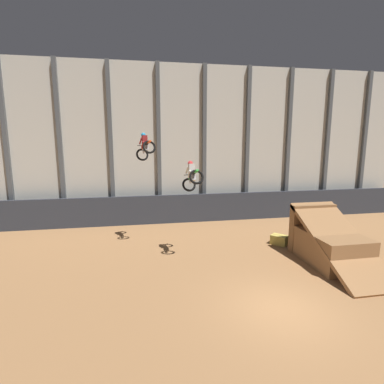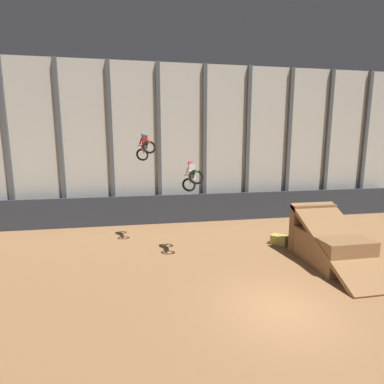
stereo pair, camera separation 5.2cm
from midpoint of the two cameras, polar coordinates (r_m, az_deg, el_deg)
The scene contains 7 objects.
ground_plane at distance 12.09m, azimuth 16.43°, elevation -20.63°, with size 60.00×60.00×0.00m, color #996B42.
arena_back_wall at distance 22.75m, azimuth 2.19°, elevation 9.08°, with size 32.00×0.40×11.42m.
lower_barrier at distance 22.38m, azimuth 2.64°, elevation -2.98°, with size 31.36×0.20×2.09m.
dirt_ramp at distance 16.73m, azimuth 24.35°, elevation -8.81°, with size 2.47×5.32×2.78m.
rider_bike_left_air at distance 17.03m, azimuth -9.00°, elevation 8.47°, with size 1.15×1.80×1.64m.
rider_bike_right_air at distance 14.95m, azimuth -0.09°, elevation 2.96°, with size 0.91×1.75×1.66m.
hay_bale_trackside at distance 18.42m, azimuth 16.20°, elevation -8.75°, with size 1.05×1.07×0.57m.
Camera 1 is at (-4.97, -9.20, 6.09)m, focal length 28.00 mm.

